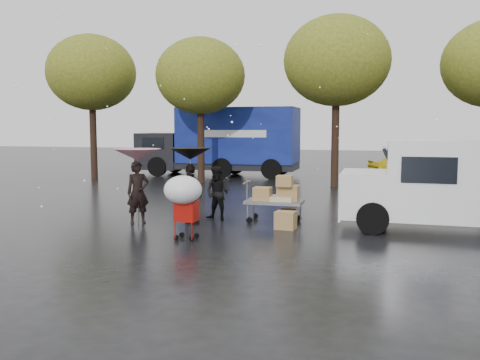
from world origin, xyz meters
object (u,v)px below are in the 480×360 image
(person_pink, at_px, (138,193))
(vendor_cart, at_px, (277,195))
(blue_truck, at_px, (223,142))
(yellow_taxi, at_px, (413,167))
(white_van, at_px, (452,183))
(shopping_cart, at_px, (183,193))
(person_black, at_px, (191,194))

(person_pink, bearing_deg, vendor_cart, -23.29)
(blue_truck, bearing_deg, yellow_taxi, -1.80)
(vendor_cart, relative_size, yellow_taxi, 0.37)
(vendor_cart, bearing_deg, white_van, 1.60)
(blue_truck, bearing_deg, white_van, -51.12)
(vendor_cart, bearing_deg, shopping_cart, -119.85)
(vendor_cart, bearing_deg, blue_truck, 113.88)
(person_black, distance_m, shopping_cart, 2.00)
(vendor_cart, xyz_separation_m, white_van, (4.27, 0.12, 0.43))
(person_black, distance_m, vendor_cart, 2.28)
(shopping_cart, xyz_separation_m, yellow_taxi, (5.59, 14.43, -0.37))
(vendor_cart, xyz_separation_m, yellow_taxi, (4.03, 11.72, -0.03))
(shopping_cart, xyz_separation_m, blue_truck, (-3.76, 14.73, 0.69))
(person_black, xyz_separation_m, vendor_cart, (2.12, 0.81, -0.06))
(vendor_cart, relative_size, shopping_cart, 1.04)
(white_van, bearing_deg, person_pink, -170.96)
(person_pink, xyz_separation_m, yellow_taxi, (7.51, 12.84, -0.12))
(person_black, height_order, vendor_cart, person_black)
(vendor_cart, distance_m, yellow_taxi, 12.40)
(person_pink, relative_size, yellow_taxi, 0.40)
(shopping_cart, height_order, yellow_taxi, shopping_cart)
(person_pink, xyz_separation_m, white_van, (7.75, 1.23, 0.34))
(person_black, relative_size, blue_truck, 0.19)
(shopping_cart, distance_m, white_van, 6.48)
(vendor_cart, xyz_separation_m, blue_truck, (-5.32, 12.02, 1.03))
(person_pink, bearing_deg, person_black, -28.53)
(vendor_cart, relative_size, white_van, 0.31)
(person_pink, height_order, yellow_taxi, person_pink)
(white_van, xyz_separation_m, yellow_taxi, (-0.24, 11.60, -0.46))
(vendor_cart, height_order, yellow_taxi, yellow_taxi)
(shopping_cart, bearing_deg, person_pink, 140.29)
(person_pink, relative_size, blue_truck, 0.20)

